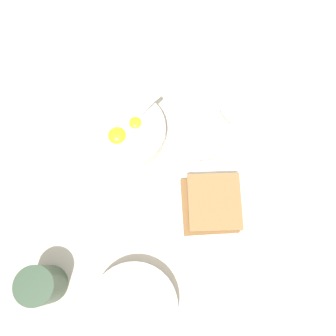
{
  "coord_description": "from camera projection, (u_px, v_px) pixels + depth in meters",
  "views": [
    {
      "loc": [
        0.01,
        0.13,
        0.72
      ],
      "look_at": [
        0.02,
        -0.05,
        0.02
      ],
      "focal_mm": 42.0,
      "sensor_mm": 36.0,
      "label": 1
    }
  ],
  "objects": [
    {
      "name": "toast_plate",
      "position": [
        210.0,
        207.0,
        0.72
      ],
      "size": [
        0.17,
        0.17,
        0.02
      ],
      "color": "white",
      "rests_on": "ground_plane"
    },
    {
      "name": "drinking_cup",
      "position": [
        42.0,
        285.0,
        0.64
      ],
      "size": [
        0.06,
        0.06,
        0.09
      ],
      "color": "#334733",
      "rests_on": "ground_plane"
    },
    {
      "name": "egg_bowl",
      "position": [
        127.0,
        131.0,
        0.74
      ],
      "size": [
        0.15,
        0.15,
        0.07
      ],
      "color": "white",
      "rests_on": "ground_plane"
    },
    {
      "name": "congee_bowl",
      "position": [
        134.0,
        306.0,
        0.66
      ],
      "size": [
        0.15,
        0.15,
        0.04
      ],
      "color": "white",
      "rests_on": "ground_plane"
    },
    {
      "name": "toast_sandwich",
      "position": [
        212.0,
        204.0,
        0.7
      ],
      "size": [
        0.11,
        0.12,
        0.03
      ],
      "color": "brown",
      "rests_on": "toast_plate"
    },
    {
      "name": "ground_plane",
      "position": [
        178.0,
        199.0,
        0.73
      ],
      "size": [
        3.0,
        3.0,
        0.0
      ],
      "primitive_type": "plane",
      "color": "beige"
    },
    {
      "name": "soup_spoon",
      "position": [
        230.0,
        107.0,
        0.76
      ],
      "size": [
        0.14,
        0.13,
        0.03
      ],
      "color": "white",
      "rests_on": "ground_plane"
    }
  ]
}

